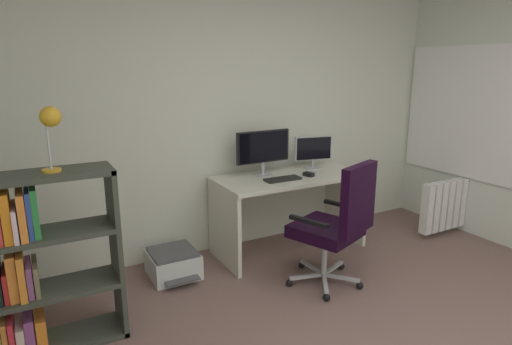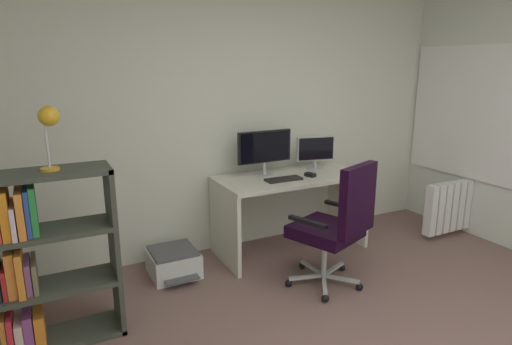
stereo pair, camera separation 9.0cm
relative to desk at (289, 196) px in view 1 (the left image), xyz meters
name	(u,v)px [view 1 (the left image)]	position (x,y,z in m)	size (l,w,h in m)	color
wall_back	(236,107)	(-0.36, 0.42, 0.83)	(4.61, 0.10, 2.76)	silver
window_pane	(473,113)	(1.94, -0.47, 0.74)	(0.01, 1.54, 1.29)	white
window_frame	(473,113)	(1.94, -0.47, 0.74)	(0.02, 1.62, 1.37)	white
desk	(289,196)	(0.00, 0.00, 0.00)	(1.42, 0.66, 0.75)	silver
monitor_main	(263,148)	(-0.22, 0.12, 0.46)	(0.55, 0.18, 0.43)	#B2B5B7
monitor_secondary	(313,150)	(0.35, 0.12, 0.39)	(0.39, 0.18, 0.33)	#B2B5B7
keyboard	(283,179)	(-0.15, -0.11, 0.21)	(0.34, 0.13, 0.02)	black
computer_mouse	(309,174)	(0.14, -0.11, 0.22)	(0.06, 0.10, 0.03)	black
office_chair	(337,222)	(-0.07, -0.81, 0.02)	(0.64, 0.70, 1.05)	#B7BABC
bookshelf	(34,266)	(-2.21, -0.54, 0.03)	(0.81, 0.32, 1.15)	#3C4136
desk_lamp	(50,123)	(-2.03, -0.54, 0.89)	(0.14, 0.12, 0.39)	gold
printer	(173,263)	(-1.17, 0.01, -0.44)	(0.40, 0.49, 0.23)	silver
radiator	(457,203)	(1.85, -0.47, -0.22)	(1.01, 0.10, 0.53)	white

